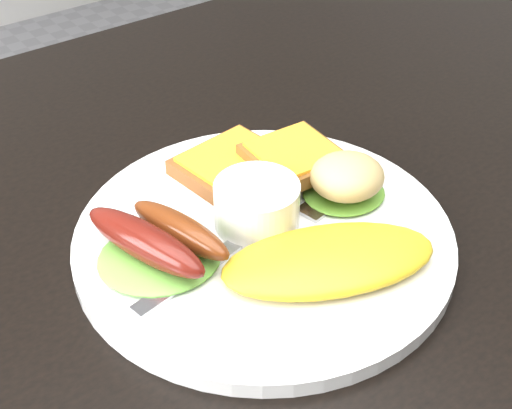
% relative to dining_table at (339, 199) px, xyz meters
% --- Properties ---
extents(dining_table, '(1.20, 0.80, 0.04)m').
position_rel_dining_table_xyz_m(dining_table, '(0.00, 0.00, 0.00)').
color(dining_table, black).
rests_on(dining_table, ground).
extents(plate, '(0.29, 0.29, 0.01)m').
position_rel_dining_table_xyz_m(plate, '(-0.10, -0.03, 0.03)').
color(plate, white).
rests_on(plate, dining_table).
extents(lettuce_left, '(0.11, 0.11, 0.01)m').
position_rel_dining_table_xyz_m(lettuce_left, '(-0.18, -0.01, 0.04)').
color(lettuce_left, olive).
rests_on(lettuce_left, plate).
extents(lettuce_right, '(0.08, 0.08, 0.01)m').
position_rel_dining_table_xyz_m(lettuce_right, '(-0.02, -0.03, 0.04)').
color(lettuce_right, '#57982F').
rests_on(lettuce_right, plate).
extents(omelette, '(0.17, 0.13, 0.02)m').
position_rel_dining_table_xyz_m(omelette, '(-0.09, -0.09, 0.04)').
color(omelette, gold).
rests_on(omelette, plate).
extents(sausage_a, '(0.06, 0.11, 0.03)m').
position_rel_dining_table_xyz_m(sausage_a, '(-0.19, -0.00, 0.05)').
color(sausage_a, maroon).
rests_on(sausage_a, lettuce_left).
extents(sausage_b, '(0.04, 0.10, 0.02)m').
position_rel_dining_table_xyz_m(sausage_b, '(-0.16, -0.01, 0.05)').
color(sausage_b, '#6D310D').
rests_on(sausage_b, lettuce_left).
extents(ramekin, '(0.08, 0.08, 0.04)m').
position_rel_dining_table_xyz_m(ramekin, '(-0.10, -0.01, 0.05)').
color(ramekin, white).
rests_on(ramekin, plate).
extents(toast_a, '(0.09, 0.09, 0.01)m').
position_rel_dining_table_xyz_m(toast_a, '(-0.08, 0.05, 0.04)').
color(toast_a, brown).
rests_on(toast_a, plate).
extents(toast_b, '(0.07, 0.07, 0.01)m').
position_rel_dining_table_xyz_m(toast_b, '(-0.04, 0.02, 0.05)').
color(toast_b, brown).
rests_on(toast_b, toast_a).
extents(potato_salad, '(0.07, 0.07, 0.03)m').
position_rel_dining_table_xyz_m(potato_salad, '(-0.03, -0.03, 0.06)').
color(potato_salad, '#CAB487').
rests_on(potato_salad, lettuce_right).
extents(fork, '(0.16, 0.04, 0.00)m').
position_rel_dining_table_xyz_m(fork, '(-0.15, -0.03, 0.03)').
color(fork, '#ADAFB7').
rests_on(fork, plate).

